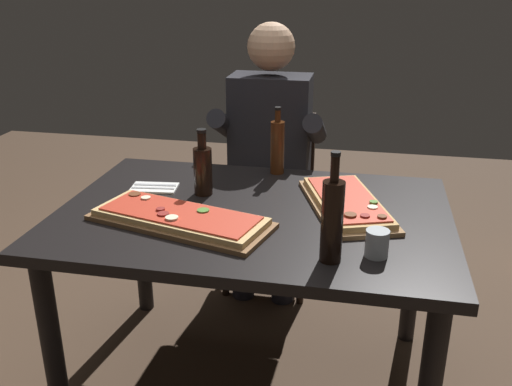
# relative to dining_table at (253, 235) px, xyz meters

# --- Properties ---
(ground_plane) EXTENTS (6.40, 6.40, 0.00)m
(ground_plane) POSITION_rel_dining_table_xyz_m (0.00, 0.00, -0.64)
(ground_plane) COLOR #4C3828
(dining_table) EXTENTS (1.40, 0.96, 0.74)m
(dining_table) POSITION_rel_dining_table_xyz_m (0.00, 0.00, 0.00)
(dining_table) COLOR black
(dining_table) RESTS_ON ground_plane
(pizza_rectangular_front) EXTENTS (0.67, 0.40, 0.05)m
(pizza_rectangular_front) POSITION_rel_dining_table_xyz_m (-0.22, -0.16, 0.11)
(pizza_rectangular_front) COLOR brown
(pizza_rectangular_front) RESTS_ON dining_table
(pizza_rectangular_left) EXTENTS (0.40, 0.57, 0.05)m
(pizza_rectangular_left) POSITION_rel_dining_table_xyz_m (0.33, 0.09, 0.11)
(pizza_rectangular_left) COLOR olive
(pizza_rectangular_left) RESTS_ON dining_table
(wine_bottle_dark) EXTENTS (0.07, 0.07, 0.34)m
(wine_bottle_dark) POSITION_rel_dining_table_xyz_m (0.30, -0.32, 0.23)
(wine_bottle_dark) COLOR black
(wine_bottle_dark) RESTS_ON dining_table
(oil_bottle_amber) EXTENTS (0.07, 0.07, 0.26)m
(oil_bottle_amber) POSITION_rel_dining_table_xyz_m (-0.22, 0.13, 0.20)
(oil_bottle_amber) COLOR black
(oil_bottle_amber) RESTS_ON dining_table
(vinegar_bottle_green) EXTENTS (0.06, 0.06, 0.29)m
(vinegar_bottle_green) POSITION_rel_dining_table_xyz_m (0.02, 0.42, 0.21)
(vinegar_bottle_green) COLOR #47230F
(vinegar_bottle_green) RESTS_ON dining_table
(tumbler_near_camera) EXTENTS (0.07, 0.07, 0.09)m
(tumbler_near_camera) POSITION_rel_dining_table_xyz_m (0.43, -0.26, 0.13)
(tumbler_near_camera) COLOR silver
(tumbler_near_camera) RESTS_ON dining_table
(napkin_cutlery_set) EXTENTS (0.19, 0.13, 0.01)m
(napkin_cutlery_set) POSITION_rel_dining_table_xyz_m (-0.43, 0.14, 0.10)
(napkin_cutlery_set) COLOR white
(napkin_cutlery_set) RESTS_ON dining_table
(diner_chair) EXTENTS (0.44, 0.44, 0.87)m
(diner_chair) POSITION_rel_dining_table_xyz_m (-0.08, 0.86, -0.16)
(diner_chair) COLOR black
(diner_chair) RESTS_ON ground_plane
(seated_diner) EXTENTS (0.53, 0.41, 1.33)m
(seated_diner) POSITION_rel_dining_table_xyz_m (-0.08, 0.74, 0.10)
(seated_diner) COLOR #23232D
(seated_diner) RESTS_ON ground_plane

